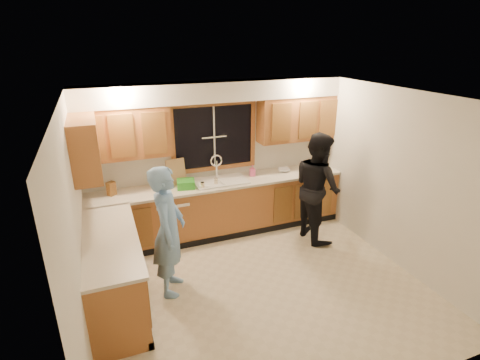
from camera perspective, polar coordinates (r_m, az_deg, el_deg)
name	(u,v)px	position (r m, az deg, el deg)	size (l,w,h in m)	color
floor	(259,286)	(5.23, 2.95, -15.78)	(4.20, 4.20, 0.00)	beige
ceiling	(263,98)	(4.23, 3.59, 12.38)	(4.20, 4.20, 0.00)	white
wall_back	(214,157)	(6.26, -3.92, 3.49)	(4.20, 4.20, 0.00)	silver
wall_left	(76,231)	(4.26, -23.69, -7.16)	(3.80, 3.80, 0.00)	silver
wall_right	(397,179)	(5.73, 22.76, 0.16)	(3.80, 3.80, 0.00)	silver
base_cabinets_back	(221,208)	(6.29, -2.91, -4.33)	(4.20, 0.60, 0.88)	#AD6732
base_cabinets_left	(114,272)	(4.95, -18.69, -13.18)	(0.60, 1.90, 0.88)	#AD6732
countertop_back	(221,183)	(6.09, -2.95, -0.48)	(4.20, 0.63, 0.04)	beige
countertop_left	(110,239)	(4.72, -19.16, -8.52)	(0.63, 1.90, 0.04)	beige
upper_cabinets_left	(123,133)	(5.70, -17.43, 6.81)	(1.35, 0.33, 0.75)	#AD6732
upper_cabinets_right	(296,119)	(6.52, 8.60, 9.25)	(1.35, 0.33, 0.75)	#AD6732
upper_cabinets_return	(85,148)	(5.10, -22.56, 4.54)	(0.33, 0.90, 0.75)	#AD6732
soffit	(216,91)	(5.85, -3.66, 13.32)	(4.20, 0.35, 0.30)	white
window_frame	(214,137)	(6.15, -3.97, 6.58)	(1.44, 0.03, 1.14)	black
sink	(220,185)	(6.12, -3.00, -0.73)	(0.86, 0.52, 0.57)	white
dishwasher	(171,219)	(6.11, -10.49, -5.80)	(0.60, 0.56, 0.82)	silver
stove	(117,300)	(4.48, -18.22, -17.03)	(0.58, 0.75, 0.90)	silver
man	(169,231)	(4.80, -10.83, -7.68)	(0.63, 0.41, 1.72)	#76A6DE
woman	(317,187)	(6.10, 11.68, -1.03)	(0.86, 0.67, 1.77)	black
knife_block	(111,189)	(5.87, -19.02, -1.24)	(0.11, 0.09, 0.21)	#925E28
cutting_board	(176,172)	(6.02, -9.71, 1.24)	(0.31, 0.02, 0.41)	tan
dish_crate	(186,184)	(5.89, -8.26, -0.60)	(0.27, 0.25, 0.13)	green
soap_bottle	(252,170)	(6.32, 1.90, 1.46)	(0.09, 0.09, 0.19)	#EF5B94
bowl	(284,170)	(6.58, 6.68, 1.51)	(0.22, 0.22, 0.05)	silver
can_left	(203,186)	(5.81, -5.71, -0.85)	(0.06, 0.06, 0.11)	beige
can_right	(216,182)	(5.94, -3.69, -0.30)	(0.06, 0.06, 0.11)	beige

